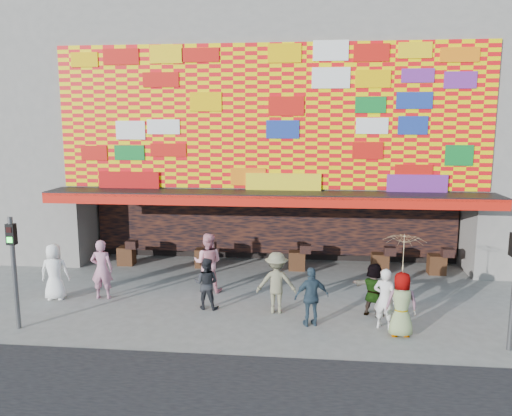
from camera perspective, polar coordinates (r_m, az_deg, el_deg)
The scene contains 13 objects.
ground at distance 14.36m, azimuth 0.20°, elevation -12.22°, with size 90.00×90.00×0.00m, color slate.
shop_building at distance 21.47m, azimuth 2.40°, elevation 9.36°, with size 15.20×9.40×10.00m.
signal_left at distance 14.39m, azimuth -25.98°, elevation -5.39°, with size 0.22×0.20×3.00m.
ped_a at distance 16.55m, azimuth -22.03°, elevation -6.77°, with size 0.85×0.55×1.74m, color white.
ped_b at distance 16.13m, azimuth -17.21°, elevation -6.71°, with size 0.68×0.44×1.85m, color #BC7A95.
ped_c at distance 14.73m, azimuth -5.71°, elevation -8.56°, with size 0.74×0.57×1.51m, color #222328.
ped_d at distance 14.34m, azimuth 2.34°, elevation -8.50°, with size 1.14×0.66×1.76m, color #787457.
ped_e at distance 13.53m, azimuth 6.37°, elevation -10.04°, with size 0.94×0.39×1.61m, color #2D404F.
ped_f at distance 14.51m, azimuth 13.32°, elevation -9.05°, with size 1.41×0.45×1.52m, color gray.
ped_g at distance 13.34m, azimuth 16.28°, elevation -10.54°, with size 0.82×0.53×1.67m, color gray.
ped_h at distance 13.68m, azimuth 14.50°, elevation -10.01°, with size 0.60×0.39×1.64m, color silver.
ped_i at distance 16.12m, azimuth -5.52°, elevation -6.22°, with size 0.93×0.72×1.91m, color pink.
parasol at distance 12.95m, azimuth 16.56°, elevation -4.94°, with size 1.26×1.27×1.91m.
Camera 1 is at (1.32, -13.26, 5.36)m, focal length 35.00 mm.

